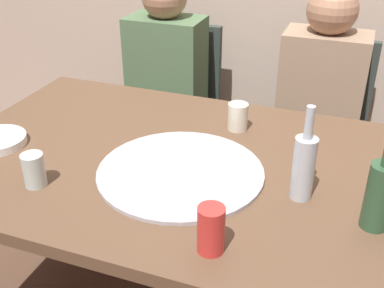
{
  "coord_description": "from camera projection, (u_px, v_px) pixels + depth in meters",
  "views": [
    {
      "loc": [
        0.52,
        -1.21,
        1.53
      ],
      "look_at": [
        0.07,
        0.02,
        0.8
      ],
      "focal_mm": 44.73,
      "sensor_mm": 36.0,
      "label": 1
    }
  ],
  "objects": [
    {
      "name": "dining_table",
      "position": [
        170.0,
        177.0,
        1.56
      ],
      "size": [
        1.47,
        0.99,
        0.75
      ],
      "color": "brown",
      "rests_on": "ground_plane"
    },
    {
      "name": "wine_bottle",
      "position": [
        379.0,
        195.0,
        1.18
      ],
      "size": [
        0.07,
        0.07,
        0.24
      ],
      "color": "#2D5133",
      "rests_on": "dining_table"
    },
    {
      "name": "tumbler_near",
      "position": [
        34.0,
        170.0,
        1.36
      ],
      "size": [
        0.06,
        0.06,
        0.1
      ],
      "primitive_type": "cylinder",
      "color": "#B7C6BC",
      "rests_on": "dining_table"
    },
    {
      "name": "chair_right",
      "position": [
        317.0,
        125.0,
        2.26
      ],
      "size": [
        0.44,
        0.44,
        0.9
      ],
      "rotation": [
        0.0,
        0.0,
        3.14
      ],
      "color": "#2D3833",
      "rests_on": "ground_plane"
    },
    {
      "name": "guest_in_sweater",
      "position": [
        159.0,
        90.0,
        2.3
      ],
      "size": [
        0.36,
        0.56,
        1.17
      ],
      "rotation": [
        0.0,
        0.0,
        3.14
      ],
      "color": "#4C6B47",
      "rests_on": "ground_plane"
    },
    {
      "name": "chair_left",
      "position": [
        172.0,
        102.0,
        2.48
      ],
      "size": [
        0.44,
        0.44,
        0.9
      ],
      "rotation": [
        0.0,
        0.0,
        3.14
      ],
      "color": "#2D3833",
      "rests_on": "ground_plane"
    },
    {
      "name": "beer_bottle",
      "position": [
        304.0,
        166.0,
        1.29
      ],
      "size": [
        0.06,
        0.06,
        0.28
      ],
      "color": "#B2BCC1",
      "rests_on": "dining_table"
    },
    {
      "name": "soda_can",
      "position": [
        211.0,
        229.0,
        1.11
      ],
      "size": [
        0.07,
        0.07,
        0.12
      ],
      "primitive_type": "cylinder",
      "color": "red",
      "rests_on": "dining_table"
    },
    {
      "name": "guest_in_beanie",
      "position": [
        316.0,
        113.0,
        2.07
      ],
      "size": [
        0.36,
        0.56,
        1.17
      ],
      "rotation": [
        0.0,
        0.0,
        3.14
      ],
      "color": "#937A60",
      "rests_on": "ground_plane"
    },
    {
      "name": "tumbler_far",
      "position": [
        238.0,
        117.0,
        1.68
      ],
      "size": [
        0.07,
        0.07,
        0.1
      ],
      "primitive_type": "cylinder",
      "color": "beige",
      "rests_on": "dining_table"
    },
    {
      "name": "pizza_tray",
      "position": [
        180.0,
        172.0,
        1.44
      ],
      "size": [
        0.5,
        0.5,
        0.01
      ],
      "primitive_type": "cylinder",
      "color": "#ADADB2",
      "rests_on": "dining_table"
    }
  ]
}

